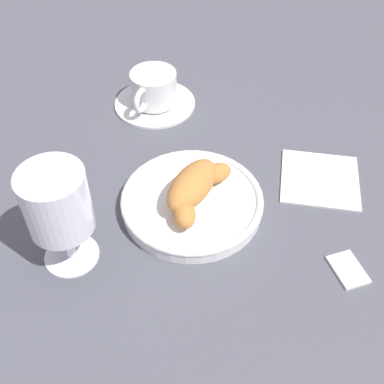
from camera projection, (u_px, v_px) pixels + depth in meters
The scene contains 7 objects.
ground_plane at pixel (186, 197), 0.68m from camera, with size 2.20×2.20×0.00m, color #4C4F56.
pastry_plate at pixel (192, 201), 0.66m from camera, with size 0.19×0.19×0.02m.
croissant_large at pixel (194, 187), 0.64m from camera, with size 0.13×0.08×0.04m.
coffee_cup_near at pixel (154, 92), 0.81m from camera, with size 0.14×0.14×0.06m.
juice_glass_left at pixel (57, 204), 0.54m from camera, with size 0.08×0.08×0.14m.
sugar_packet at pixel (348, 269), 0.59m from camera, with size 0.05×0.03×0.01m, color white.
folded_napkin at pixel (320, 178), 0.70m from camera, with size 0.11×0.11×0.01m, color silver.
Camera 1 is at (0.45, 0.14, 0.49)m, focal length 45.64 mm.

